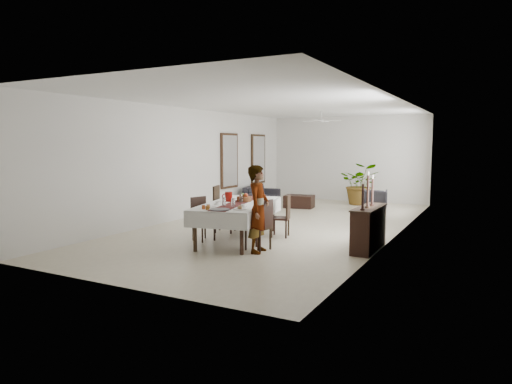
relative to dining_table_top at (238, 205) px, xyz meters
name	(u,v)px	position (x,y,z in m)	size (l,w,h in m)	color
floor	(282,225)	(0.05, 2.23, -0.81)	(6.00, 12.00, 0.00)	beige
ceiling	(282,104)	(0.05, 2.23, 2.39)	(6.00, 12.00, 0.02)	white
wall_back	(348,159)	(0.05, 8.23, 0.79)	(6.00, 0.02, 3.20)	silver
wall_front	(114,182)	(0.05, -3.77, 0.79)	(6.00, 0.02, 3.20)	silver
wall_left	(189,163)	(-2.95, 2.23, 0.79)	(0.02, 12.00, 3.20)	silver
wall_right	(398,168)	(3.05, 2.23, 0.79)	(0.02, 12.00, 3.20)	silver
dining_table_top	(238,205)	(0.00, 0.00, 0.00)	(1.12, 2.68, 0.06)	black
table_leg_fl	(195,232)	(-0.22, -1.35, -0.42)	(0.08, 0.08, 0.78)	black
table_leg_fr	(242,235)	(0.75, -1.15, -0.42)	(0.08, 0.08, 0.78)	black
table_leg_bl	(235,214)	(-0.75, 1.15, -0.42)	(0.08, 0.08, 0.78)	black
table_leg_br	(273,216)	(0.22, 1.35, -0.42)	(0.08, 0.08, 0.78)	black
tablecloth_top	(238,203)	(0.00, 0.00, 0.03)	(1.32, 2.89, 0.01)	white
tablecloth_drape_left	(211,209)	(-0.64, -0.14, -0.13)	(0.01, 2.89, 0.34)	white
tablecloth_drape_right	(266,211)	(0.64, 0.14, -0.13)	(0.01, 2.89, 0.34)	silver
tablecloth_drape_near	(215,221)	(0.30, -1.41, -0.13)	(1.32, 0.01, 0.34)	silver
tablecloth_drape_far	(256,202)	(-0.30, 1.41, -0.13)	(1.32, 0.01, 0.34)	white
table_runner	(238,203)	(0.00, 0.00, 0.04)	(0.39, 2.80, 0.00)	maroon
red_pitcher	(229,197)	(-0.31, 0.11, 0.15)	(0.17, 0.17, 0.22)	maroon
pitcher_handle	(225,197)	(-0.40, 0.09, 0.15)	(0.13, 0.13, 0.02)	maroon
wine_glass_near	(233,203)	(0.28, -0.68, 0.14)	(0.08, 0.08, 0.19)	white
wine_glass_mid	(224,202)	(0.02, -0.63, 0.14)	(0.08, 0.08, 0.19)	silver
wine_glass_far	(241,198)	(0.04, 0.07, 0.14)	(0.08, 0.08, 0.19)	silver
teacup_right	(243,206)	(0.47, -0.59, 0.07)	(0.10, 0.10, 0.07)	white
saucer_right	(243,207)	(0.47, -0.59, 0.05)	(0.17, 0.17, 0.01)	silver
teacup_left	(218,203)	(-0.25, -0.45, 0.07)	(0.10, 0.10, 0.07)	white
saucer_left	(218,204)	(-0.25, -0.45, 0.05)	(0.17, 0.17, 0.01)	silver
plate_near_right	(240,209)	(0.57, -0.91, 0.05)	(0.27, 0.27, 0.02)	white
bread_near_right	(240,208)	(0.57, -0.91, 0.08)	(0.10, 0.10, 0.10)	tan
plate_near_left	(210,207)	(-0.15, -0.89, 0.05)	(0.27, 0.27, 0.02)	silver
plate_far_left	(232,199)	(-0.48, 0.53, 0.05)	(0.27, 0.27, 0.02)	white
serving_tray	(220,210)	(0.24, -1.15, 0.05)	(0.40, 0.40, 0.02)	#404045
jam_jar_a	(207,208)	(0.01, -1.23, 0.08)	(0.07, 0.07, 0.08)	brown
jam_jar_b	(204,207)	(-0.11, -1.19, 0.08)	(0.07, 0.07, 0.08)	#9A3F16
jam_jar_c	(208,206)	(-0.08, -1.07, 0.08)	(0.07, 0.07, 0.08)	#8F4714
fruit_basket	(244,199)	(0.00, 0.29, 0.10)	(0.34, 0.34, 0.11)	brown
fruit_red	(246,195)	(0.02, 0.31, 0.18)	(0.10, 0.10, 0.10)	#A22D10
fruit_green	(243,195)	(-0.05, 0.31, 0.18)	(0.09, 0.09, 0.09)	#517E26
chair_right_near_seat	(258,228)	(0.83, -0.61, -0.35)	(0.44, 0.44, 0.05)	black
chair_right_near_leg_fl	(260,242)	(0.98, -0.82, -0.59)	(0.04, 0.04, 0.44)	black
chair_right_near_leg_fr	(270,239)	(1.04, -0.46, -0.59)	(0.04, 0.04, 0.44)	black
chair_right_near_leg_bl	(246,240)	(0.62, -0.76, -0.59)	(0.04, 0.04, 0.44)	black
chair_right_near_leg_br	(256,237)	(0.68, -0.41, -0.59)	(0.04, 0.04, 0.44)	black
chair_right_near_back	(266,214)	(1.03, -0.64, -0.05)	(0.44, 0.04, 0.56)	black
chair_right_far_seat	(280,218)	(0.67, 0.80, -0.37)	(0.42, 0.42, 0.05)	black
chair_right_far_leg_fl	(286,230)	(0.88, 0.68, -0.61)	(0.04, 0.04, 0.41)	black
chair_right_far_leg_fr	(288,227)	(0.79, 1.01, -0.61)	(0.04, 0.04, 0.41)	black
chair_right_far_leg_bl	(271,229)	(0.55, 0.60, -0.61)	(0.04, 0.04, 0.41)	black
chair_right_far_leg_br	(274,226)	(0.46, 0.93, -0.61)	(0.04, 0.04, 0.41)	black
chair_right_far_back	(288,206)	(0.85, 0.85, -0.09)	(0.42, 0.04, 0.53)	black
chair_left_near_seat	(204,221)	(-0.67, -0.38, -0.38)	(0.41, 0.41, 0.05)	black
chair_left_near_leg_fl	(205,230)	(-0.78, -0.17, -0.61)	(0.04, 0.04, 0.41)	black
chair_left_near_leg_fr	(193,231)	(-0.88, -0.49, -0.61)	(0.04, 0.04, 0.41)	black
chair_left_near_leg_bl	(214,232)	(-0.46, -0.27, -0.61)	(0.04, 0.04, 0.41)	black
chair_left_near_leg_br	(202,234)	(-0.56, -0.60, -0.61)	(0.04, 0.04, 0.41)	black
chair_left_near_back	(198,208)	(-0.85, -0.33, -0.10)	(0.41, 0.04, 0.53)	black
chair_left_far_seat	(225,212)	(-0.78, 0.70, -0.31)	(0.48, 0.48, 0.05)	black
chair_left_far_leg_fl	(220,221)	(-1.02, 0.83, -0.57)	(0.05, 0.05, 0.48)	black
chair_left_far_leg_fr	(215,223)	(-0.91, 0.46, -0.57)	(0.05, 0.05, 0.48)	black
chair_left_far_leg_bl	(235,221)	(-0.64, 0.95, -0.57)	(0.05, 0.05, 0.48)	black
chair_left_far_leg_br	(231,224)	(-0.53, 0.57, -0.57)	(0.05, 0.05, 0.48)	black
chair_left_far_back	(216,198)	(-0.99, 0.64, 0.02)	(0.48, 0.04, 0.61)	black
woman	(258,209)	(0.93, -0.80, 0.06)	(0.64, 0.42, 1.75)	#989AA0
sideboard_body	(369,229)	(2.83, 0.44, -0.38)	(0.38, 1.43, 0.86)	black
sideboard_top	(369,208)	(2.83, 0.44, 0.06)	(0.42, 1.49, 0.03)	black
candlestick_near_base	(362,209)	(2.83, -0.08, 0.09)	(0.10, 0.10, 0.03)	black
candlestick_near_shaft	(363,196)	(2.83, -0.08, 0.35)	(0.05, 0.05, 0.48)	black
candlestick_near_candle	(363,182)	(2.83, -0.08, 0.62)	(0.03, 0.03, 0.08)	white
candlestick_mid_base	(367,207)	(2.83, 0.30, 0.09)	(0.10, 0.10, 0.03)	black
candlestick_mid_shaft	(368,191)	(2.83, 0.30, 0.42)	(0.05, 0.05, 0.62)	black
candlestick_mid_candle	(368,173)	(2.83, 0.30, 0.77)	(0.03, 0.03, 0.08)	silver
candlestick_far_base	(372,205)	(2.83, 0.68, 0.09)	(0.10, 0.10, 0.03)	black
candlestick_far_shaft	(372,192)	(2.83, 0.68, 0.37)	(0.05, 0.05, 0.53)	black
candlestick_far_candle	(373,177)	(2.83, 0.68, 0.67)	(0.03, 0.03, 0.08)	silver
sofa	(261,195)	(-2.38, 5.79, -0.47)	(2.31, 0.90, 0.68)	#2A272C
armchair	(375,200)	(1.63, 6.07, -0.46)	(0.75, 0.77, 0.70)	#2B282E
coffee_table	(299,201)	(-0.82, 5.56, -0.60)	(0.96, 0.64, 0.43)	black
potted_plant	(360,184)	(0.80, 7.33, -0.06)	(1.34, 1.16, 1.49)	#335722
mirror_frame_near	(229,161)	(-2.91, 4.43, 0.79)	(0.06, 1.05, 1.85)	black
mirror_glass_near	(230,161)	(-2.87, 4.43, 0.79)	(0.01, 0.90, 1.70)	silver
mirror_frame_far	(258,159)	(-2.91, 6.53, 0.79)	(0.06, 1.05, 1.85)	black
mirror_glass_far	(259,159)	(-2.87, 6.53, 0.79)	(0.01, 0.90, 1.70)	white
fan_rod	(321,115)	(0.05, 5.23, 2.29)	(0.04, 0.04, 0.20)	silver
fan_hub	(321,121)	(0.05, 5.23, 2.09)	(0.16, 0.16, 0.08)	silver
fan_blade_n	(325,121)	(0.05, 5.58, 2.09)	(0.10, 0.55, 0.01)	white
fan_blade_s	(317,120)	(0.05, 4.88, 2.09)	(0.10, 0.55, 0.01)	silver
fan_blade_e	(332,121)	(0.40, 5.23, 2.09)	(0.55, 0.10, 0.01)	white
fan_blade_w	(311,121)	(-0.30, 5.23, 2.09)	(0.55, 0.10, 0.01)	white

